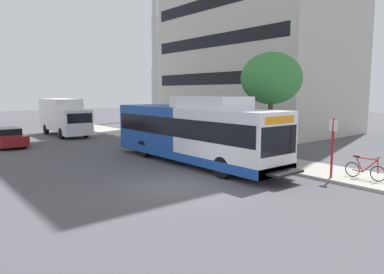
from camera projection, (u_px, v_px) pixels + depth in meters
name	position (u px, v px, depth m)	size (l,w,h in m)	color
ground_plane	(96.00, 159.00, 20.71)	(120.00, 120.00, 0.00)	#4C4C51
sidewalk_curb	(209.00, 150.00, 23.52)	(3.00, 56.00, 0.14)	#A8A399
transit_bus	(193.00, 132.00, 19.26)	(2.58, 12.25, 3.65)	white
bus_stop_sign_pole	(333.00, 144.00, 15.44)	(0.10, 0.36, 2.60)	red
bicycle_parked	(365.00, 169.00, 15.30)	(0.52, 1.76, 1.02)	black
street_tree_near_stop	(271.00, 79.00, 19.98)	(3.42, 3.42, 5.95)	#4C3823
parked_car_far_lane	(8.00, 137.00, 25.35)	(1.80, 4.50, 1.33)	maroon
box_truck_background	(64.00, 116.00, 31.60)	(2.32, 7.01, 3.25)	silver
lattice_comm_tower	(155.00, 45.00, 49.42)	(1.10, 1.10, 30.91)	#B7B7BC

